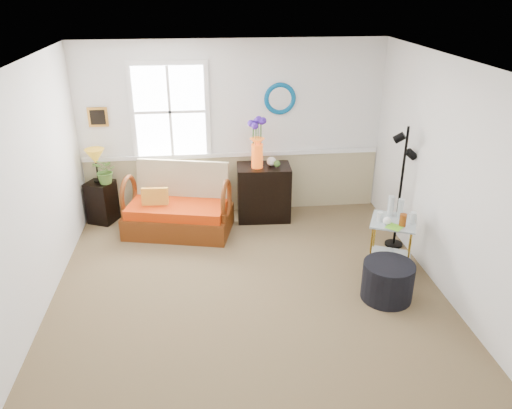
{
  "coord_description": "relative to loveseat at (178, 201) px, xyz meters",
  "views": [
    {
      "loc": [
        -0.45,
        -4.71,
        3.33
      ],
      "look_at": [
        0.12,
        0.45,
        0.99
      ],
      "focal_mm": 35.0,
      "sensor_mm": 36.0,
      "label": 1
    }
  ],
  "objects": [
    {
      "name": "floor",
      "position": [
        0.84,
        -1.82,
        -0.48
      ],
      "size": [
        4.5,
        5.0,
        0.01
      ],
      "primitive_type": "cube",
      "color": "brown",
      "rests_on": "ground"
    },
    {
      "name": "ceiling",
      "position": [
        0.84,
        -1.82,
        2.12
      ],
      "size": [
        4.5,
        5.0,
        0.01
      ],
      "primitive_type": "cube",
      "color": "white",
      "rests_on": "walls"
    },
    {
      "name": "walls",
      "position": [
        0.84,
        -1.82,
        0.82
      ],
      "size": [
        4.51,
        5.01,
        2.6
      ],
      "color": "white",
      "rests_on": "floor"
    },
    {
      "name": "wainscot",
      "position": [
        0.84,
        0.66,
        -0.03
      ],
      "size": [
        4.46,
        0.02,
        0.9
      ],
      "primitive_type": "cube",
      "color": "tan",
      "rests_on": "walls"
    },
    {
      "name": "chair_rail",
      "position": [
        0.84,
        0.65,
        0.44
      ],
      "size": [
        4.46,
        0.04,
        0.06
      ],
      "primitive_type": "cube",
      "color": "white",
      "rests_on": "walls"
    },
    {
      "name": "window",
      "position": [
        -0.06,
        0.65,
        1.12
      ],
      "size": [
        1.14,
        0.06,
        1.44
      ],
      "primitive_type": null,
      "color": "white",
      "rests_on": "walls"
    },
    {
      "name": "picture",
      "position": [
        -1.08,
        0.66,
        1.07
      ],
      "size": [
        0.28,
        0.03,
        0.28
      ],
      "primitive_type": "cube",
      "color": "#BF8332",
      "rests_on": "walls"
    },
    {
      "name": "mirror",
      "position": [
        1.54,
        0.66,
        1.27
      ],
      "size": [
        0.47,
        0.07,
        0.47
      ],
      "primitive_type": "torus",
      "rotation": [
        1.57,
        0.0,
        0.0
      ],
      "color": "#00629B",
      "rests_on": "walls"
    },
    {
      "name": "loveseat",
      "position": [
        0.0,
        0.0,
        0.0
      ],
      "size": [
        1.62,
        1.15,
        0.96
      ],
      "primitive_type": null,
      "rotation": [
        0.0,
        0.0,
        -0.23
      ],
      "color": "maroon",
      "rests_on": "floor"
    },
    {
      "name": "throw_pillow",
      "position": [
        -0.31,
        -0.0,
        0.02
      ],
      "size": [
        0.37,
        0.11,
        0.37
      ],
      "primitive_type": null,
      "rotation": [
        0.0,
        0.0,
        -0.05
      ],
      "color": "#C34F16",
      "rests_on": "loveseat"
    },
    {
      "name": "lamp_stand",
      "position": [
        -1.14,
        0.47,
        -0.16
      ],
      "size": [
        0.47,
        0.47,
        0.63
      ],
      "primitive_type": null,
      "rotation": [
        0.0,
        0.0,
        -0.42
      ],
      "color": "black",
      "rests_on": "floor"
    },
    {
      "name": "table_lamp",
      "position": [
        -1.15,
        0.46,
        0.4
      ],
      "size": [
        0.32,
        0.32,
        0.51
      ],
      "primitive_type": null,
      "rotation": [
        0.0,
        0.0,
        -0.14
      ],
      "color": "#B9861D",
      "rests_on": "lamp_stand"
    },
    {
      "name": "potted_plant",
      "position": [
        -1.02,
        0.4,
        0.3
      ],
      "size": [
        0.51,
        0.52,
        0.3
      ],
      "primitive_type": "imported",
      "rotation": [
        0.0,
        0.0,
        -0.64
      ],
      "color": "#4C792F",
      "rests_on": "lamp_stand"
    },
    {
      "name": "cabinet",
      "position": [
        1.27,
        0.32,
        -0.06
      ],
      "size": [
        0.8,
        0.54,
        0.84
      ],
      "primitive_type": null,
      "rotation": [
        0.0,
        0.0,
        -0.05
      ],
      "color": "black",
      "rests_on": "floor"
    },
    {
      "name": "flower_vase",
      "position": [
        1.16,
        0.28,
        0.72
      ],
      "size": [
        0.28,
        0.28,
        0.73
      ],
      "primitive_type": null,
      "rotation": [
        0.0,
        0.0,
        -0.34
      ],
      "color": "#D14B10",
      "rests_on": "cabinet"
    },
    {
      "name": "side_table",
      "position": [
        2.66,
        -1.32,
        -0.15
      ],
      "size": [
        0.69,
        0.69,
        0.67
      ],
      "primitive_type": null,
      "rotation": [
        0.0,
        0.0,
        -0.43
      ],
      "color": "#B88C24",
      "rests_on": "floor"
    },
    {
      "name": "tabletop_items",
      "position": [
        2.67,
        -1.34,
        0.32
      ],
      "size": [
        0.61,
        0.61,
        0.26
      ],
      "primitive_type": null,
      "rotation": [
        0.0,
        0.0,
        -0.79
      ],
      "color": "silver",
      "rests_on": "side_table"
    },
    {
      "name": "floor_lamp",
      "position": [
        2.94,
        -0.74,
        0.36
      ],
      "size": [
        0.32,
        0.32,
        1.68
      ],
      "primitive_type": null,
      "rotation": [
        0.0,
        0.0,
        -0.41
      ],
      "color": "black",
      "rests_on": "floor"
    },
    {
      "name": "ottoman",
      "position": [
        2.4,
        -1.94,
        -0.26
      ],
      "size": [
        0.73,
        0.73,
        0.44
      ],
      "primitive_type": "cylinder",
      "rotation": [
        0.0,
        0.0,
        -0.31
      ],
      "color": "black",
      "rests_on": "floor"
    }
  ]
}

